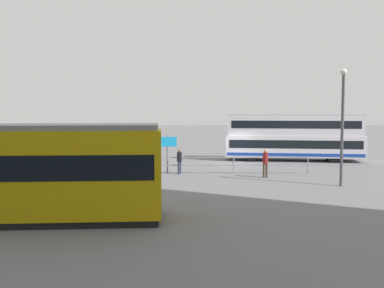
{
  "coord_description": "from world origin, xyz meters",
  "views": [
    {
      "loc": [
        4.3,
        34.15,
        4.21
      ],
      "look_at": [
        3.44,
        5.51,
        1.96
      ],
      "focal_mm": 42.52,
      "sensor_mm": 36.0,
      "label": 1
    }
  ],
  "objects_px": {
    "double_decker_bus": "(294,137)",
    "street_lamp": "(343,117)",
    "pedestrian_crossing": "(265,161)",
    "info_sign": "(167,147)",
    "pedestrian_near_railing": "(179,160)"
  },
  "relations": [
    {
      "from": "street_lamp",
      "to": "pedestrian_near_railing",
      "type": "bearing_deg",
      "value": -29.05
    },
    {
      "from": "pedestrian_crossing",
      "to": "street_lamp",
      "type": "height_order",
      "value": "street_lamp"
    },
    {
      "from": "double_decker_bus",
      "to": "pedestrian_crossing",
      "type": "relative_size",
      "value": 6.33
    },
    {
      "from": "pedestrian_near_railing",
      "to": "pedestrian_crossing",
      "type": "height_order",
      "value": "pedestrian_crossing"
    },
    {
      "from": "double_decker_bus",
      "to": "info_sign",
      "type": "relative_size",
      "value": 4.51
    },
    {
      "from": "pedestrian_near_railing",
      "to": "info_sign",
      "type": "distance_m",
      "value": 1.24
    },
    {
      "from": "double_decker_bus",
      "to": "pedestrian_near_railing",
      "type": "distance_m",
      "value": 11.75
    },
    {
      "from": "double_decker_bus",
      "to": "pedestrian_crossing",
      "type": "bearing_deg",
      "value": 65.86
    },
    {
      "from": "double_decker_bus",
      "to": "street_lamp",
      "type": "height_order",
      "value": "street_lamp"
    },
    {
      "from": "pedestrian_crossing",
      "to": "info_sign",
      "type": "relative_size",
      "value": 0.71
    },
    {
      "from": "double_decker_bus",
      "to": "pedestrian_crossing",
      "type": "distance_m",
      "value": 9.84
    },
    {
      "from": "pedestrian_crossing",
      "to": "info_sign",
      "type": "distance_m",
      "value": 6.46
    },
    {
      "from": "double_decker_bus",
      "to": "pedestrian_crossing",
      "type": "xyz_separation_m",
      "value": [
        4.01,
        8.94,
        -0.92
      ]
    },
    {
      "from": "street_lamp",
      "to": "pedestrian_crossing",
      "type": "bearing_deg",
      "value": -41.46
    },
    {
      "from": "pedestrian_near_railing",
      "to": "info_sign",
      "type": "xyz_separation_m",
      "value": [
        0.79,
        -0.52,
        0.8
      ]
    }
  ]
}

